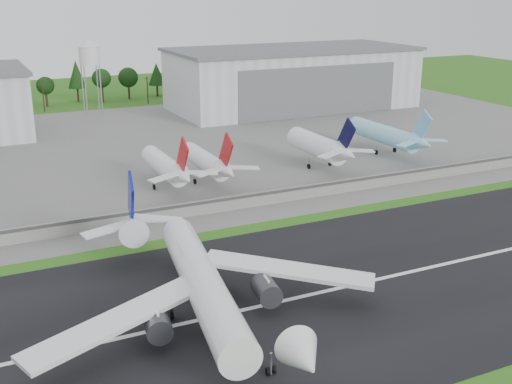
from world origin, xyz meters
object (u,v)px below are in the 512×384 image
main_airliner (205,292)px  parked_jet_red_b (209,163)px  parked_jet_navy (323,147)px  parked_jet_skyblue (389,135)px  parked_jet_red_a (168,167)px

main_airliner → parked_jet_red_b: 72.21m
parked_jet_navy → parked_jet_skyblue: bearing=10.5°
main_airliner → parked_jet_skyblue: 113.93m
parked_jet_red_a → parked_jet_skyblue: 72.48m
main_airliner → parked_jet_red_a: 68.84m
parked_jet_red_a → parked_jet_navy: 45.50m
parked_jet_red_b → parked_jet_navy: parked_jet_navy is taller
parked_jet_red_b → parked_jet_red_a: bearing=179.9°
main_airliner → parked_jet_red_a: (16.00, 66.95, 1.04)m
parked_jet_red_b → main_airliner: bearing=-112.0°
parked_jet_navy → main_airliner: bearing=-132.5°
parked_jet_red_a → parked_jet_navy: parked_jet_navy is taller
parked_jet_red_a → parked_jet_navy: size_ratio=1.00×
main_airliner → parked_jet_red_b: main_airliner is taller
parked_jet_red_a → parked_jet_skyblue: parked_jet_skyblue is taller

